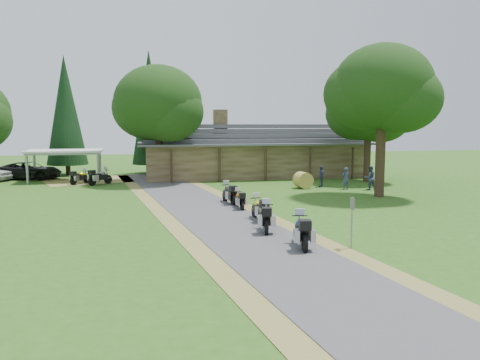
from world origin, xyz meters
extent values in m
plane|color=#2E5518|center=(0.00, 0.00, 0.00)|extent=(120.00, 120.00, 0.00)
plane|color=#404042|center=(-0.50, 4.00, 0.00)|extent=(51.95, 51.95, 0.00)
imported|color=black|center=(-14.14, 24.97, 1.14)|extent=(3.88, 6.40, 2.29)
imported|color=#364061|center=(10.39, 13.00, 0.97)|extent=(0.63, 0.52, 1.94)
imported|color=#364061|center=(12.12, 12.55, 1.03)|extent=(0.62, 0.47, 2.06)
imported|color=#364061|center=(9.19, 14.77, 0.97)|extent=(0.45, 0.59, 1.93)
cylinder|color=#A38C3C|center=(7.54, 14.30, 0.61)|extent=(1.35, 1.26, 1.23)
cone|color=black|center=(-3.50, 27.87, 5.99)|extent=(3.59, 3.59, 11.98)
cone|color=black|center=(-11.32, 28.06, 5.65)|extent=(3.81, 3.81, 11.31)
camera|label=1|loc=(-4.29, -19.03, 4.74)|focal=35.00mm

